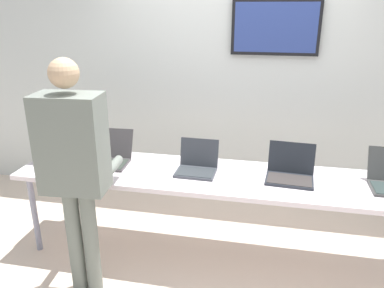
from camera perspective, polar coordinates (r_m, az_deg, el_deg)
name	(u,v)px	position (r m, az deg, el deg)	size (l,w,h in m)	color
ground	(212,255)	(3.51, 3.05, -16.31)	(8.00, 8.00, 0.04)	beige
back_wall	(232,74)	(4.01, 6.05, 10.49)	(8.00, 0.11, 2.79)	silver
workbench	(214,180)	(3.13, 3.30, -5.42)	(3.26, 0.70, 0.76)	silver
equipment_box	(66,139)	(3.60, -18.40, 0.75)	(0.43, 0.38, 0.35)	slate
laptop_station_0	(110,156)	(3.41, -12.18, -1.75)	(0.36, 0.40, 0.26)	#3A3638
laptop_station_1	(197,165)	(3.15, 0.76, -3.14)	(0.33, 0.30, 0.25)	#373B42
laptop_station_2	(290,171)	(3.12, 14.53, -4.00)	(0.39, 0.35, 0.26)	#21252C
person	(74,160)	(2.71, -17.28, -2.31)	(0.46, 0.61, 1.76)	slate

